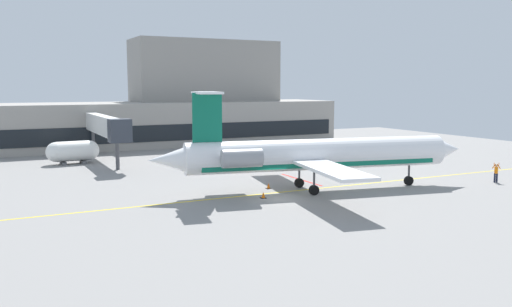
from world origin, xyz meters
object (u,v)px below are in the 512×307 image
object	(u,v)px
fuel_tank	(73,151)
marshaller	(496,172)
regional_jet	(314,155)
pushback_tractor	(194,160)
baggage_tug	(320,156)

from	to	relation	value
fuel_tank	marshaller	bearing A→B (deg)	-42.00
fuel_tank	regional_jet	bearing A→B (deg)	-58.10
pushback_tractor	marshaller	xyz separation A→B (m)	(24.04, -22.64, 0.06)
pushback_tractor	fuel_tank	distance (m)	15.96
baggage_tug	pushback_tractor	xyz separation A→B (m)	(-15.58, 3.41, 0.05)
baggage_tug	marshaller	size ratio (longest dim) A/B	2.19
baggage_tug	fuel_tank	bearing A→B (deg)	154.17
regional_jet	pushback_tractor	bearing A→B (deg)	106.05
pushback_tractor	baggage_tug	bearing A→B (deg)	-12.33
marshaller	baggage_tug	bearing A→B (deg)	113.74
regional_jet	pushback_tractor	distance (m)	18.95
fuel_tank	marshaller	distance (m)	48.95
pushback_tractor	fuel_tank	world-z (taller)	fuel_tank
regional_jet	pushback_tractor	size ratio (longest dim) A/B	10.91
regional_jet	pushback_tractor	world-z (taller)	regional_jet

